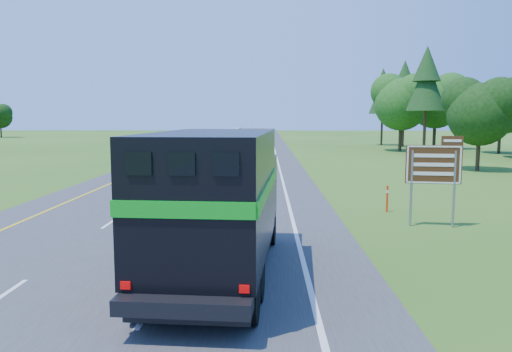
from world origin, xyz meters
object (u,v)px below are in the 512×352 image
object	(u,v)px
white_suv	(195,145)
far_car	(237,130)
exit_sign	(434,168)
horse_truck	(218,200)

from	to	relation	value
white_suv	far_car	bearing A→B (deg)	90.40
white_suv	exit_sign	bearing A→B (deg)	-68.28
white_suv	horse_truck	bearing A→B (deg)	-79.93
horse_truck	far_car	bearing A→B (deg)	97.06
horse_truck	white_suv	size ratio (longest dim) A/B	1.33
horse_truck	exit_sign	distance (m)	10.01
far_car	exit_sign	size ratio (longest dim) A/B	1.32
white_suv	far_car	xyz separation A→B (m)	(0.98, 71.04, -0.13)
horse_truck	white_suv	world-z (taller)	horse_truck
white_suv	exit_sign	size ratio (longest dim) A/B	1.88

